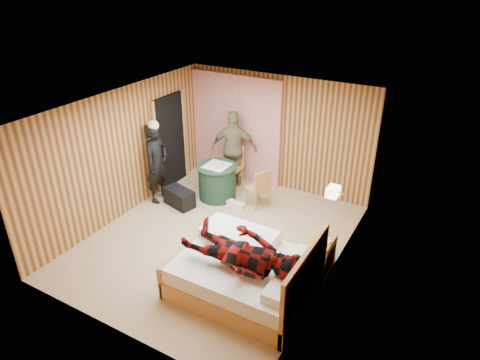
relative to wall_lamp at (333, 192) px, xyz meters
The scene contains 23 objects.
floor 2.36m from the wall_lamp, 166.83° to the right, with size 4.20×5.00×0.01m, color tan.
ceiling 2.31m from the wall_lamp, 166.83° to the right, with size 4.20×5.00×0.01m, color silver.
wall_back 2.81m from the wall_lamp, 133.17° to the left, with size 4.20×0.02×2.50m, color tan.
wall_left 4.05m from the wall_lamp, behind, with size 0.02×5.00×2.50m, color tan.
wall_right 0.49m from the wall_lamp, 68.55° to the right, with size 0.02×5.00×2.50m, color tan.
curtain 3.53m from the wall_lamp, 145.89° to the left, with size 2.20×0.08×2.40m, color beige.
doorway 4.10m from the wall_lamp, 166.59° to the left, with size 0.06×0.90×2.05m, color black.
wall_lamp is the anchor object (origin of this frame).
bed 1.85m from the wall_lamp, 120.57° to the right, with size 2.03×1.60×1.10m.
nightstand 1.05m from the wall_lamp, 99.43° to the right, with size 0.42×0.57×0.55m.
round_table 3.04m from the wall_lamp, 161.92° to the left, with size 0.85×0.85×0.75m.
chair_far 3.27m from the wall_lamp, 150.33° to the left, with size 0.44×0.44×0.93m.
chair_near 2.16m from the wall_lamp, 151.80° to the left, with size 0.52×0.52×0.86m.
duffel_bag 3.45m from the wall_lamp, behind, with size 0.65×0.35×0.37m, color black.
sneaker_left 2.81m from the wall_lamp, 162.54° to the left, with size 0.25×0.10×0.11m, color white.
sneaker_right 2.57m from the wall_lamp, 161.93° to the left, with size 0.28×0.12×0.13m, color white.
woman_standing 3.81m from the wall_lamp, behind, with size 0.62×0.40×1.69m, color black.
man_at_table 3.22m from the wall_lamp, 149.73° to the left, with size 1.01×0.42×1.72m, color #75724E.
man_on_bed 1.79m from the wall_lamp, 116.03° to the right, with size 1.77×0.67×0.86m, color maroon.
book_lower 0.81m from the wall_lamp, 97.93° to the right, with size 0.17×0.22×0.02m, color white.
book_upper 0.79m from the wall_lamp, 97.93° to the right, with size 0.16×0.22×0.02m, color white.
cup_nightstand 0.72m from the wall_lamp, 108.38° to the right, with size 0.10×0.10×0.09m, color white.
cup_table 2.83m from the wall_lamp, 162.26° to the left, with size 0.12×0.12×0.10m, color white.
Camera 1 is at (3.56, -5.41, 4.52)m, focal length 32.00 mm.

